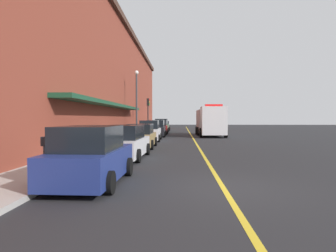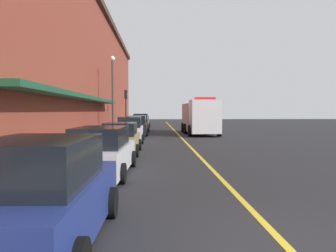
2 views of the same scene
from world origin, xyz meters
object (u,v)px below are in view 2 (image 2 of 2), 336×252
(parked_car_3, at_px, (130,130))
(traffic_light_near, at_px, (126,102))
(parked_car_2, at_px, (121,139))
(parked_car_5, at_px, (140,124))
(parking_meter_0, at_px, (125,122))
(box_truck, at_px, (199,117))
(parked_car_0, at_px, (42,196))
(parked_car_4, at_px, (136,126))
(parked_car_7, at_px, (143,121))
(parking_meter_3, at_px, (110,128))
(parked_car_1, at_px, (102,152))
(street_lamp_left, at_px, (113,87))
(parked_car_6, at_px, (141,122))
(parking_meter_1, at_px, (37,155))

(parked_car_3, bearing_deg, traffic_light_near, 6.32)
(parked_car_2, distance_m, parked_car_3, 6.31)
(parked_car_5, xyz_separation_m, parking_meter_0, (-1.48, -1.38, 0.23))
(parked_car_5, xyz_separation_m, box_truck, (5.94, -4.17, 0.81))
(parked_car_0, distance_m, parked_car_4, 23.55)
(parked_car_7, bearing_deg, parked_car_2, 177.77)
(traffic_light_near, bearing_deg, parked_car_0, -87.42)
(parked_car_5, relative_size, parking_meter_3, 3.13)
(parked_car_0, xyz_separation_m, parked_car_2, (0.07, 11.23, -0.07))
(parked_car_1, bearing_deg, parked_car_4, 1.88)
(parked_car_4, distance_m, parked_car_7, 16.68)
(parking_meter_3, relative_size, traffic_light_near, 0.31)
(parked_car_1, bearing_deg, box_truck, -15.65)
(street_lamp_left, bearing_deg, parked_car_5, 71.31)
(parking_meter_3, bearing_deg, parked_car_5, 83.00)
(parked_car_0, relative_size, traffic_light_near, 0.99)
(parked_car_2, bearing_deg, parking_meter_0, 5.07)
(parked_car_3, height_order, traffic_light_near, traffic_light_near)
(parked_car_0, distance_m, traffic_light_near, 28.10)
(parked_car_3, bearing_deg, parked_car_5, -1.39)
(parked_car_3, xyz_separation_m, parking_meter_3, (-1.36, -0.69, 0.21))
(parked_car_2, relative_size, parked_car_7, 0.90)
(parked_car_4, height_order, street_lamp_left, street_lamp_left)
(parked_car_2, bearing_deg, parked_car_1, 179.48)
(parked_car_0, bearing_deg, parked_car_5, 0.86)
(parked_car_1, xyz_separation_m, parked_car_6, (0.04, 28.29, 0.09))
(parked_car_1, relative_size, parked_car_4, 1.02)
(parking_meter_1, relative_size, traffic_light_near, 0.31)
(parked_car_0, xyz_separation_m, parked_car_1, (-0.00, 5.80, -0.05))
(parked_car_0, bearing_deg, parking_meter_3, 5.67)
(parked_car_0, distance_m, parked_car_6, 34.09)
(parked_car_3, height_order, parking_meter_1, parked_car_3)
(parking_meter_1, relative_size, parking_meter_3, 1.00)
(parked_car_3, bearing_deg, parked_car_0, 179.07)
(parked_car_6, distance_m, street_lamp_left, 12.03)
(parked_car_3, distance_m, traffic_light_near, 10.77)
(parked_car_0, relative_size, parked_car_7, 0.88)
(parked_car_0, height_order, parking_meter_0, parked_car_0)
(parking_meter_1, xyz_separation_m, traffic_light_near, (0.06, 24.67, 2.10))
(parked_car_3, distance_m, parked_car_5, 11.38)
(parked_car_0, relative_size, parked_car_5, 1.02)
(parked_car_7, relative_size, parking_meter_3, 3.61)
(parked_car_6, distance_m, parked_car_7, 6.15)
(parked_car_4, height_order, parked_car_6, parked_car_6)
(parked_car_3, distance_m, parked_car_7, 22.70)
(parked_car_5, height_order, traffic_light_near, traffic_light_near)
(parked_car_2, bearing_deg, parked_car_4, 0.06)
(parked_car_3, relative_size, parking_meter_1, 3.62)
(parking_meter_3, xyz_separation_m, traffic_light_near, (0.06, 11.13, 2.10))
(parking_meter_1, bearing_deg, parked_car_4, 85.99)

